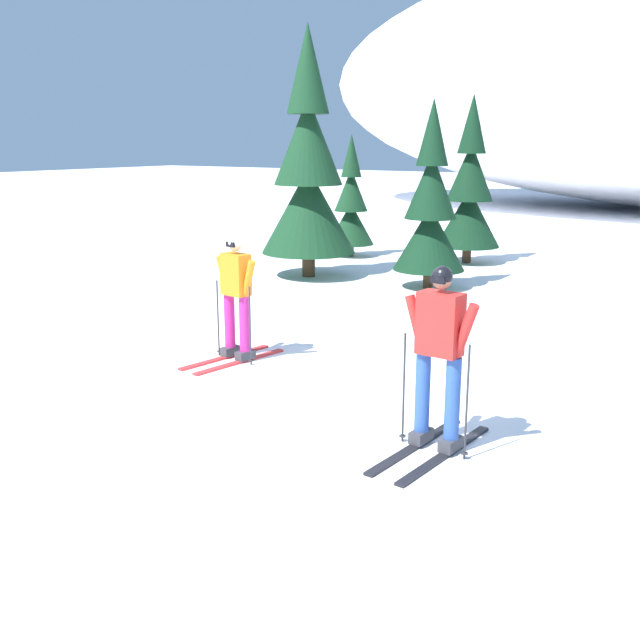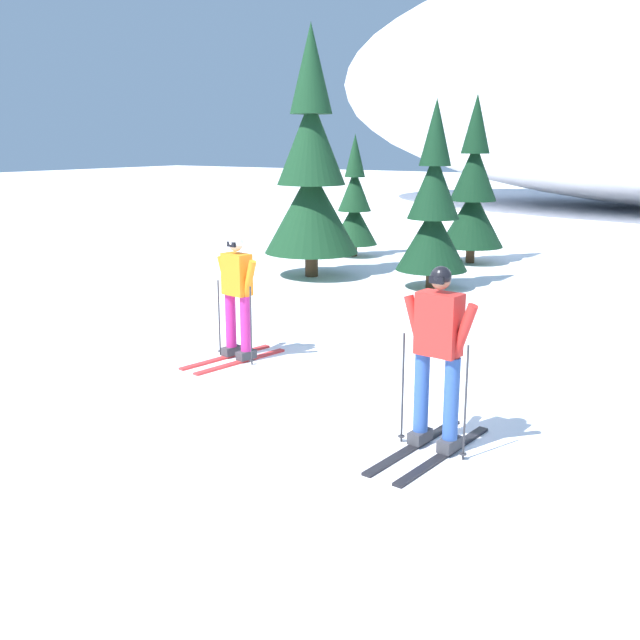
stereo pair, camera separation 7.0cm
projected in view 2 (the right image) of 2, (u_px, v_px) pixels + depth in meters
ground_plane at (329, 392)px, 9.07m from camera, size 120.00×120.00×0.00m
skier_orange_jacket at (237, 295)px, 10.22m from camera, size 0.78×1.65×1.76m
skier_red_jacket at (437, 355)px, 7.17m from camera, size 0.81×1.75×1.86m
pine_tree_far_left at (354, 206)px, 19.35m from camera, size 1.23×1.23×3.18m
pine_tree_left at (311, 174)px, 16.23m from camera, size 2.11×2.11×5.45m
pine_tree_center_left at (473, 194)px, 18.20m from camera, size 1.59×1.59×4.12m
pine_tree_center_right at (433, 211)px, 15.05m from camera, size 1.48×1.48×3.84m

